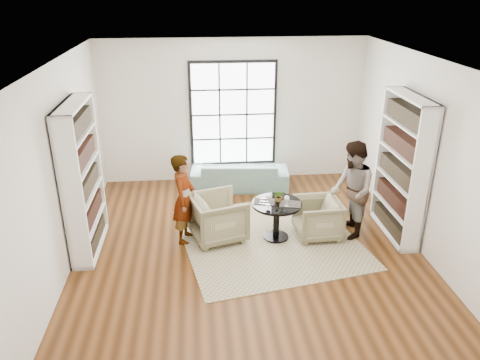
{
  "coord_description": "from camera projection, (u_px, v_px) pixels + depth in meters",
  "views": [
    {
      "loc": [
        -0.77,
        -6.53,
        4.04
      ],
      "look_at": [
        -0.1,
        0.4,
        1.05
      ],
      "focal_mm": 35.0,
      "sensor_mm": 36.0,
      "label": 1
    }
  ],
  "objects": [
    {
      "name": "flower_centerpiece",
      "position": [
        279.0,
        196.0,
        7.69
      ],
      "size": [
        0.22,
        0.2,
        0.2
      ],
      "primitive_type": "imported",
      "rotation": [
        0.0,
        0.0,
        0.33
      ],
      "color": "gray",
      "rests_on": "pedestal_table"
    },
    {
      "name": "placemat_right",
      "position": [
        290.0,
        204.0,
        7.64
      ],
      "size": [
        0.39,
        0.33,
        0.01
      ],
      "primitive_type": "cube",
      "rotation": [
        0.0,
        0.0,
        -0.22
      ],
      "color": "black",
      "rests_on": "pedestal_table"
    },
    {
      "name": "pedestal_table",
      "position": [
        277.0,
        213.0,
        7.75
      ],
      "size": [
        0.83,
        0.83,
        0.66
      ],
      "rotation": [
        0.0,
        0.0,
        -0.22
      ],
      "color": "black",
      "rests_on": "ground"
    },
    {
      "name": "wine_glass_left",
      "position": [
        268.0,
        197.0,
        7.56
      ],
      "size": [
        0.09,
        0.09,
        0.19
      ],
      "color": "silver",
      "rests_on": "pedestal_table"
    },
    {
      "name": "person_left",
      "position": [
        184.0,
        199.0,
        7.6
      ],
      "size": [
        0.48,
        0.62,
        1.52
      ],
      "primitive_type": "imported",
      "rotation": [
        0.0,
        0.0,
        1.34
      ],
      "color": "gray",
      "rests_on": "ground"
    },
    {
      "name": "sofa",
      "position": [
        239.0,
        174.0,
        9.77
      ],
      "size": [
        2.08,
        0.98,
        0.59
      ],
      "primitive_type": "imported",
      "rotation": [
        0.0,
        0.0,
        3.05
      ],
      "color": "gray",
      "rests_on": "ground"
    },
    {
      "name": "armchair_right",
      "position": [
        317.0,
        218.0,
        7.88
      ],
      "size": [
        0.77,
        0.75,
        0.68
      ],
      "primitive_type": "imported",
      "rotation": [
        0.0,
        0.0,
        -1.53
      ],
      "color": "tan",
      "rests_on": "ground"
    },
    {
      "name": "room_shell",
      "position": [
        245.0,
        165.0,
        7.64
      ],
      "size": [
        6.0,
        6.01,
        6.0
      ],
      "color": "silver",
      "rests_on": "ground"
    },
    {
      "name": "cutlery_right",
      "position": [
        290.0,
        204.0,
        7.63
      ],
      "size": [
        0.19,
        0.25,
        0.01
      ],
      "primitive_type": null,
      "rotation": [
        0.0,
        0.0,
        -0.22
      ],
      "color": "silver",
      "rests_on": "placemat_right"
    },
    {
      "name": "placemat_left",
      "position": [
        264.0,
        202.0,
        7.72
      ],
      "size": [
        0.39,
        0.33,
        0.01
      ],
      "primitive_type": "cube",
      "rotation": [
        0.0,
        0.0,
        -0.22
      ],
      "color": "black",
      "rests_on": "pedestal_table"
    },
    {
      "name": "wine_glass_right",
      "position": [
        287.0,
        199.0,
        7.51
      ],
      "size": [
        0.09,
        0.09,
        0.19
      ],
      "color": "silver",
      "rests_on": "pedestal_table"
    },
    {
      "name": "cutlery_left",
      "position": [
        264.0,
        201.0,
        7.71
      ],
      "size": [
        0.19,
        0.25,
        0.01
      ],
      "primitive_type": null,
      "rotation": [
        0.0,
        0.0,
        -0.22
      ],
      "color": "silver",
      "rests_on": "placemat_left"
    },
    {
      "name": "ground",
      "position": [
        249.0,
        248.0,
        7.64
      ],
      "size": [
        6.0,
        6.0,
        0.0
      ],
      "primitive_type": "plane",
      "color": "brown"
    },
    {
      "name": "person_right",
      "position": [
        352.0,
        190.0,
        7.74
      ],
      "size": [
        0.67,
        0.84,
        1.66
      ],
      "primitive_type": "imported",
      "rotation": [
        0.0,
        0.0,
        -1.62
      ],
      "color": "gray",
      "rests_on": "ground"
    },
    {
      "name": "armchair_left",
      "position": [
        218.0,
        217.0,
        7.79
      ],
      "size": [
        1.06,
        1.04,
        0.78
      ],
      "primitive_type": "imported",
      "rotation": [
        0.0,
        0.0,
        1.86
      ],
      "color": "#C4B88C",
      "rests_on": "ground"
    },
    {
      "name": "rug",
      "position": [
        269.0,
        238.0,
        7.92
      ],
      "size": [
        3.3,
        3.3,
        0.01
      ],
      "primitive_type": "cube",
      "rotation": [
        0.0,
        0.0,
        0.19
      ],
      "color": "tan",
      "rests_on": "ground"
    }
  ]
}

